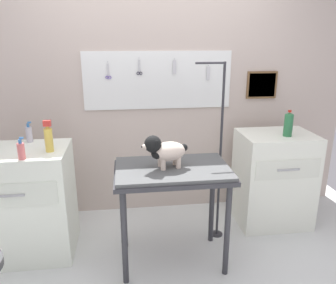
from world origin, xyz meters
name	(u,v)px	position (x,y,z in m)	size (l,w,h in m)	color
rear_wall_panel	(153,101)	(0.01, 1.28, 1.16)	(4.00, 0.09, 2.30)	#C0AFA4
grooming_table	(173,179)	(0.07, 0.32, 0.73)	(0.89, 0.58, 0.82)	#2D2D33
grooming_arm	(219,161)	(0.52, 0.63, 0.74)	(0.30, 0.11, 1.58)	#2D2D33
dog	(164,150)	(0.00, 0.32, 0.96)	(0.36, 0.21, 0.26)	beige
counter_left	(22,202)	(-1.15, 0.60, 0.46)	(0.80, 0.58, 0.92)	silver
cabinet_right	(273,178)	(1.13, 0.82, 0.45)	(0.68, 0.54, 0.91)	white
conditioner_bottle	(49,138)	(-0.87, 0.53, 1.03)	(0.06, 0.06, 0.25)	gold
detangler_spray	(29,134)	(-1.09, 0.81, 0.99)	(0.05, 0.05, 0.18)	#B5B1BE
pump_bottle_white	(21,151)	(-1.03, 0.37, 0.98)	(0.05, 0.05, 0.17)	#CD6363
soda_bottle	(288,124)	(1.18, 0.73, 1.02)	(0.08, 0.08, 0.24)	#296C40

